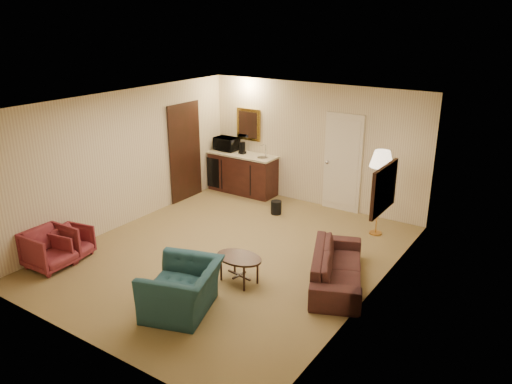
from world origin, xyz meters
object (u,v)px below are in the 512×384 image
(teal_armchair, at_px, (182,281))
(coffee_maker, at_px, (242,148))
(waste_bin, at_px, (276,207))
(microwave, at_px, (226,142))
(rose_chair_near, at_px, (50,247))
(rose_chair_far, at_px, (71,242))
(coffee_table, at_px, (239,269))
(wetbar_cabinet, at_px, (243,173))
(floor_lamp, at_px, (379,193))
(sofa, at_px, (338,261))

(teal_armchair, height_order, coffee_maker, coffee_maker)
(waste_bin, height_order, microwave, microwave)
(waste_bin, xyz_separation_m, coffee_maker, (-1.36, 0.74, 0.91))
(rose_chair_near, height_order, waste_bin, rose_chair_near)
(rose_chair_near, xyz_separation_m, microwave, (0.00, 4.78, 0.75))
(rose_chair_far, height_order, waste_bin, rose_chair_far)
(waste_bin, bearing_deg, microwave, 157.09)
(microwave, bearing_deg, coffee_maker, -3.55)
(rose_chair_far, distance_m, coffee_maker, 4.43)
(coffee_maker, bearing_deg, microwave, -176.97)
(teal_armchair, xyz_separation_m, coffee_table, (0.19, 1.09, -0.25))
(rose_chair_near, xyz_separation_m, coffee_maker, (0.49, 4.74, 0.70))
(rose_chair_far, bearing_deg, coffee_table, -83.21)
(wetbar_cabinet, distance_m, waste_bin, 1.56)
(waste_bin, xyz_separation_m, microwave, (-1.85, 0.78, 0.97))
(microwave, bearing_deg, rose_chair_far, -88.07)
(coffee_table, distance_m, floor_lamp, 3.15)
(floor_lamp, bearing_deg, sofa, -85.45)
(waste_bin, bearing_deg, coffee_maker, 151.68)
(wetbar_cabinet, xyz_separation_m, floor_lamp, (3.43, -0.53, 0.35))
(teal_armchair, bearing_deg, microwave, -168.60)
(microwave, bearing_deg, rose_chair_near, -88.07)
(rose_chair_near, bearing_deg, wetbar_cabinet, -8.25)
(teal_armchair, relative_size, microwave, 1.95)
(floor_lamp, bearing_deg, rose_chair_far, -136.08)
(rose_chair_near, height_order, floor_lamp, floor_lamp)
(teal_armchair, relative_size, rose_chair_near, 1.49)
(rose_chair_far, height_order, coffee_table, rose_chair_far)
(rose_chair_near, distance_m, waste_bin, 4.41)
(rose_chair_near, xyz_separation_m, rose_chair_far, (0.00, 0.40, -0.06))
(rose_chair_near, bearing_deg, microwave, -2.21)
(sofa, relative_size, coffee_maker, 7.04)
(sofa, relative_size, rose_chair_near, 2.61)
(teal_armchair, xyz_separation_m, waste_bin, (-0.80, 3.79, -0.32))
(floor_lamp, bearing_deg, rose_chair_near, -133.21)
(teal_armchair, xyz_separation_m, floor_lamp, (1.28, 3.98, 0.35))
(rose_chair_near, xyz_separation_m, coffee_table, (2.84, 1.30, -0.14))
(rose_chair_near, relative_size, rose_chair_far, 1.21)
(wetbar_cabinet, bearing_deg, teal_armchair, -64.50)
(wetbar_cabinet, xyz_separation_m, coffee_maker, (-0.01, 0.02, 0.59))
(teal_armchair, distance_m, waste_bin, 3.89)
(teal_armchair, bearing_deg, rose_chair_far, -112.77)
(rose_chair_far, height_order, floor_lamp, floor_lamp)
(waste_bin, distance_m, coffee_maker, 1.80)
(floor_lamp, distance_m, microwave, 3.99)
(coffee_table, bearing_deg, coffee_maker, 124.39)
(sofa, bearing_deg, coffee_maker, 31.07)
(wetbar_cabinet, height_order, teal_armchair, teal_armchair)
(rose_chair_near, relative_size, waste_bin, 2.56)
(wetbar_cabinet, bearing_deg, coffee_table, -55.66)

